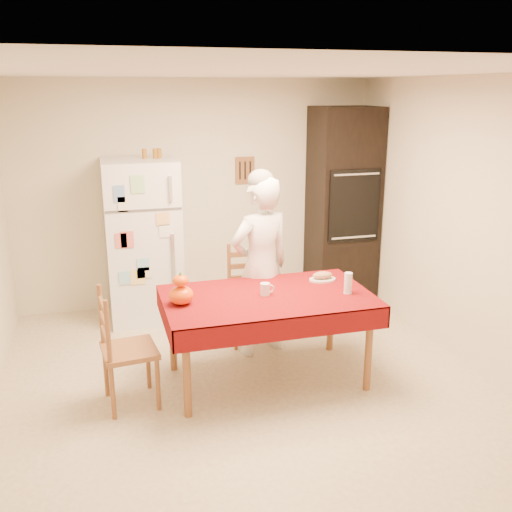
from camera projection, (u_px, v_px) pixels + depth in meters
name	position (u px, v px, depth m)	size (l,w,h in m)	color
floor	(250.00, 393.00, 4.65)	(4.50, 4.50, 0.00)	tan
room_shell	(249.00, 196.00, 4.19)	(4.02, 4.52, 2.51)	beige
refrigerator	(143.00, 241.00, 5.97)	(0.75, 0.74, 1.70)	white
oven_cabinet	(343.00, 205.00, 6.54)	(0.70, 0.62, 2.20)	black
dining_table	(267.00, 303.00, 4.68)	(1.70, 1.00, 0.76)	brown
chair_far	(249.00, 290.00, 5.53)	(0.44, 0.43, 0.95)	brown
chair_left	(121.00, 345.00, 4.34)	(0.44, 0.46, 0.95)	brown
seated_woman	(261.00, 267.00, 5.17)	(0.61, 0.40, 1.66)	silver
coffee_mug	(265.00, 289.00, 4.65)	(0.08, 0.08, 0.10)	silver
pumpkin_lower	(181.00, 295.00, 4.45)	(0.20, 0.20, 0.15)	#E94A05
pumpkin_upper	(181.00, 281.00, 4.41)	(0.12, 0.12, 0.09)	#EA4B05
wine_glass	(348.00, 283.00, 4.68)	(0.07, 0.07, 0.18)	silver
bread_plate	(322.00, 280.00, 5.01)	(0.24, 0.24, 0.02)	silver
bread_loaf	(323.00, 275.00, 5.00)	(0.18, 0.10, 0.06)	tan
spice_jar_left	(144.00, 154.00, 5.78)	(0.05, 0.05, 0.10)	#955E1B
spice_jar_mid	(155.00, 153.00, 5.81)	(0.05, 0.05, 0.10)	#8B5D19
spice_jar_right	(159.00, 153.00, 5.82)	(0.05, 0.05, 0.10)	#8C5C19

